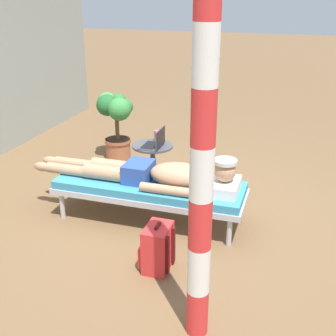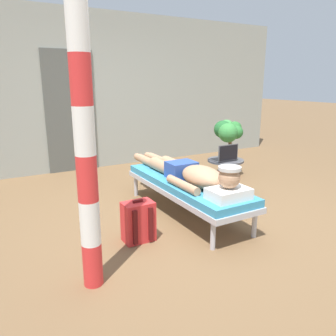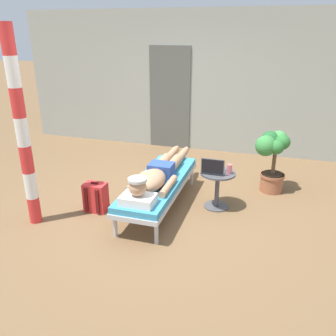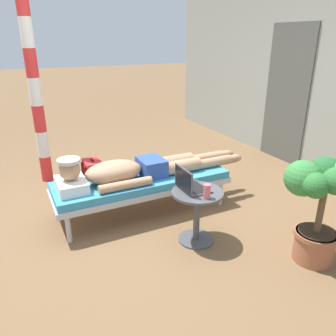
# 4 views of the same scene
# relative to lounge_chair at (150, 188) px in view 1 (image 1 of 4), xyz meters

# --- Properties ---
(ground_plane) EXTENTS (40.00, 40.00, 0.00)m
(ground_plane) POSITION_rel_lounge_chair_xyz_m (0.10, -0.07, -0.35)
(ground_plane) COLOR brown
(lounge_chair) EXTENTS (0.62, 1.94, 0.42)m
(lounge_chair) POSITION_rel_lounge_chair_xyz_m (0.00, 0.00, 0.00)
(lounge_chair) COLOR #B7B7BC
(lounge_chair) RESTS_ON ground
(person_reclining) EXTENTS (0.53, 2.17, 0.33)m
(person_reclining) POSITION_rel_lounge_chair_xyz_m (0.00, -0.09, 0.17)
(person_reclining) COLOR white
(person_reclining) RESTS_ON lounge_chair
(side_table) EXTENTS (0.48, 0.48, 0.52)m
(side_table) POSITION_rel_lounge_chair_xyz_m (0.77, 0.24, 0.01)
(side_table) COLOR #4C4C51
(side_table) RESTS_ON ground
(laptop) EXTENTS (0.31, 0.24, 0.23)m
(laptop) POSITION_rel_lounge_chair_xyz_m (0.71, 0.19, 0.24)
(laptop) COLOR #4C4C51
(laptop) RESTS_ON side_table
(drink_glass) EXTENTS (0.06, 0.06, 0.13)m
(drink_glass) POSITION_rel_lounge_chair_xyz_m (0.92, 0.24, 0.24)
(drink_glass) COLOR #D86672
(drink_glass) RESTS_ON side_table
(backpack) EXTENTS (0.30, 0.26, 0.42)m
(backpack) POSITION_rel_lounge_chair_xyz_m (-0.79, -0.35, -0.15)
(backpack) COLOR red
(backpack) RESTS_ON ground
(potted_plant) EXTENTS (0.49, 0.54, 0.92)m
(potted_plant) POSITION_rel_lounge_chair_xyz_m (1.45, 1.01, 0.24)
(potted_plant) COLOR #9E5B3D
(potted_plant) RESTS_ON ground
(porch_post) EXTENTS (0.15, 0.15, 2.41)m
(porch_post) POSITION_rel_lounge_chair_xyz_m (-1.40, -0.85, 0.86)
(porch_post) COLOR red
(porch_post) RESTS_ON ground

